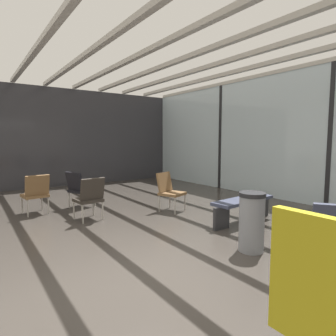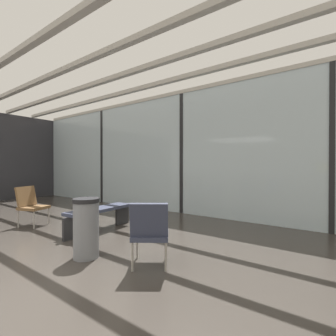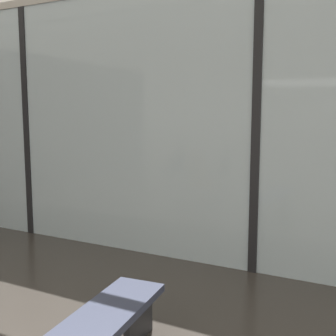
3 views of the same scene
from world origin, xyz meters
name	(u,v)px [view 1 (image 1 of 3)]	position (x,y,z in m)	size (l,w,h in m)	color
ground_plane	(132,262)	(0.00, 0.00, 0.00)	(60.00, 60.00, 0.00)	#38332D
glass_curtain_wall	(331,137)	(0.00, 5.20, 1.68)	(14.00, 0.08, 3.37)	silver
window_mullion_0	(221,138)	(-3.50, 5.20, 1.68)	(0.10, 0.12, 3.37)	black
window_mullion_1	(331,137)	(0.00, 5.20, 1.68)	(0.10, 0.12, 3.37)	black
side_wall_left_panels	(80,138)	(-6.95, 1.60, 1.68)	(0.10, 11.20, 3.37)	#2D2D33
ceiling_slats	(235,25)	(0.00, 1.90, 3.42)	(13.72, 6.72, 0.10)	#B7B2A8
lounge_chair_0	(169,189)	(-1.96, 1.99, 0.49)	(0.66, 0.63, 0.87)	brown
lounge_chair_1	(90,196)	(-2.21, 0.24, 0.49)	(0.57, 0.53, 0.87)	#28231E
lounge_chair_2	(36,192)	(-3.33, -0.55, 0.49)	(0.58, 0.54, 0.87)	brown
lounge_chair_3	(79,187)	(-3.39, 0.40, 0.49)	(0.65, 0.67, 0.87)	black
lounge_chair_4	(332,232)	(1.63, 1.89, 0.49)	(0.70, 0.71, 0.87)	#33384C
waiting_bench	(243,204)	(-0.36, 2.64, 0.36)	(0.54, 1.69, 0.47)	#33384C
trash_bin	(252,222)	(0.66, 1.60, 0.43)	(0.38, 0.38, 0.86)	slate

